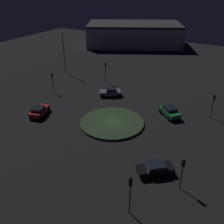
% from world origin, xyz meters
% --- Properties ---
extents(ground_plane, '(118.69, 118.69, 0.00)m').
position_xyz_m(ground_plane, '(0.00, 0.00, 0.00)').
color(ground_plane, black).
extents(roundabout_island, '(9.61, 9.61, 0.32)m').
position_xyz_m(roundabout_island, '(0.00, 0.00, 0.16)').
color(roundabout_island, '#2D4228').
rests_on(roundabout_island, ground_plane).
extents(car_green, '(3.88, 4.08, 1.51)m').
position_xyz_m(car_green, '(-6.59, 6.73, 0.81)').
color(car_green, '#1E7238').
rests_on(car_green, ground_plane).
extents(car_black, '(3.92, 4.18, 1.30)m').
position_xyz_m(car_black, '(7.17, 9.70, 0.70)').
color(car_black, black).
rests_on(car_black, ground_plane).
extents(car_grey, '(3.70, 4.24, 1.50)m').
position_xyz_m(car_grey, '(-8.70, -5.37, 0.76)').
color(car_grey, slate).
rests_on(car_grey, ground_plane).
extents(car_red, '(4.23, 2.95, 1.48)m').
position_xyz_m(car_red, '(3.42, -11.37, 0.78)').
color(car_red, red).
rests_on(car_red, ground_plane).
extents(traffic_light_south, '(0.35, 0.39, 3.86)m').
position_xyz_m(traffic_light_south, '(-4.74, -15.60, 2.76)').
color(traffic_light_south, '#2D2D2D').
rests_on(traffic_light_south, ground_plane).
extents(traffic_light_northeast, '(0.37, 0.40, 3.75)m').
position_xyz_m(traffic_light_northeast, '(8.03, 12.77, 2.69)').
color(traffic_light_northeast, '#2D2D2D').
rests_on(traffic_light_northeast, ground_plane).
extents(traffic_light_southwest, '(0.40, 0.37, 4.26)m').
position_xyz_m(traffic_light_southwest, '(-14.11, -9.62, 3.03)').
color(traffic_light_southwest, '#2D2D2D').
rests_on(traffic_light_southwest, ground_plane).
extents(traffic_light_northeast_near, '(0.39, 0.37, 4.32)m').
position_xyz_m(traffic_light_northeast_near, '(13.52, 9.63, 3.07)').
color(traffic_light_northeast_near, '#2D2D2D').
rests_on(traffic_light_northeast_near, ground_plane).
extents(traffic_light_northwest, '(0.37, 0.39, 3.86)m').
position_xyz_m(traffic_light_northwest, '(-9.26, 12.45, 2.76)').
color(traffic_light_northwest, '#2D2D2D').
rests_on(traffic_light_northwest, ground_plane).
extents(streetlamp_southwest, '(0.53, 0.53, 9.38)m').
position_xyz_m(streetlamp_southwest, '(-14.57, -20.61, 6.05)').
color(streetlamp_southwest, '#4C4C51').
rests_on(streetlamp_southwest, ground_plane).
extents(store_building, '(26.35, 32.18, 6.77)m').
position_xyz_m(store_building, '(-46.84, -18.89, 3.38)').
color(store_building, '#8C939E').
rests_on(store_building, ground_plane).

